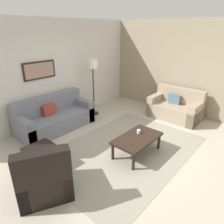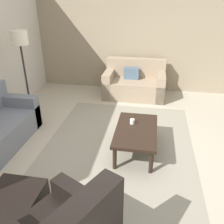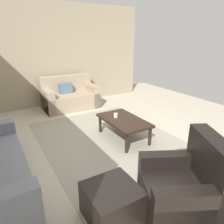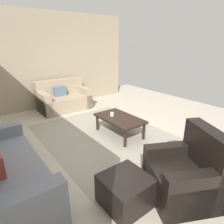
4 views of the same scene
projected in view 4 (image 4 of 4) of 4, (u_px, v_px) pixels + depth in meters
name	position (u px, v px, depth m)	size (l,w,h in m)	color
ground_plane	(110.00, 139.00, 4.11)	(8.00, 8.00, 0.00)	#B2A893
stone_feature_panel	(51.00, 61.00, 5.87)	(0.12, 5.20, 2.80)	gray
area_rug	(110.00, 139.00, 4.11)	(3.50, 2.44, 0.01)	gray
couch_loveseat	(63.00, 99.00, 5.87)	(0.86, 1.46, 0.88)	gray
armchair_leather	(187.00, 176.00, 2.50)	(1.08, 1.08, 0.95)	black
ottoman	(126.00, 191.00, 2.40)	(0.56, 0.56, 0.40)	black
coffee_table	(119.00, 119.00, 4.19)	(1.10, 0.64, 0.41)	black
cup	(112.00, 114.00, 4.23)	(0.07, 0.07, 0.08)	white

